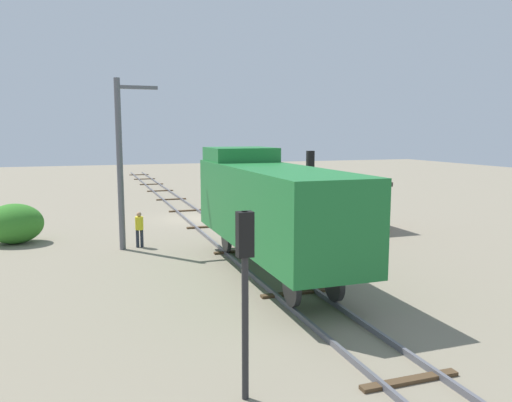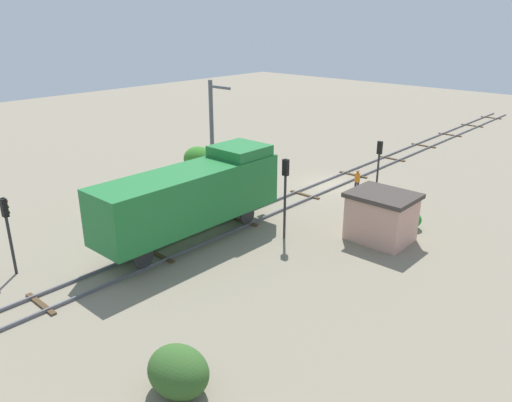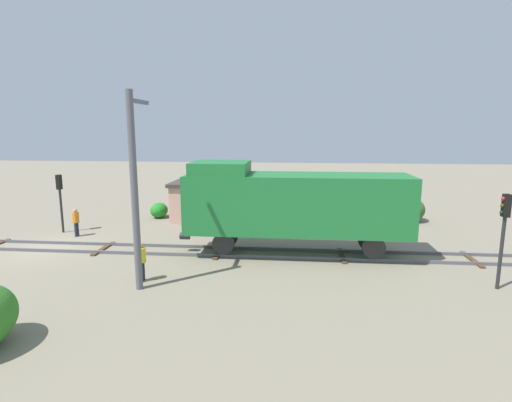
{
  "view_description": "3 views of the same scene",
  "coord_description": "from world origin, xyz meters",
  "px_view_note": "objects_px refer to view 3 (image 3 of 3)",
  "views": [
    {
      "loc": [
        6.5,
        30.7,
        5.4
      ],
      "look_at": [
        -0.67,
        9.8,
        2.37
      ],
      "focal_mm": 35.0,
      "sensor_mm": 36.0,
      "label": 1
    },
    {
      "loc": [
        -19.42,
        29.68,
        11.72
      ],
      "look_at": [
        -1.31,
        9.67,
        1.7
      ],
      "focal_mm": 35.0,
      "sensor_mm": 36.0,
      "label": 2
    },
    {
      "loc": [
        19.75,
        13.32,
        6.38
      ],
      "look_at": [
        -0.46,
        11.36,
        2.7
      ],
      "focal_mm": 28.0,
      "sensor_mm": 36.0,
      "label": 3
    }
  ],
  "objects_px": {
    "worker_near_track": "(76,220)",
    "traffic_signal_near": "(60,192)",
    "traffic_signal_far": "(504,224)",
    "traffic_signal_mid": "(231,184)",
    "relay_hut": "(194,200)",
    "catenary_mast": "(135,187)",
    "locomotive": "(293,202)",
    "worker_by_signal": "(142,259)"
  },
  "relations": [
    {
      "from": "worker_near_track",
      "to": "catenary_mast",
      "type": "bearing_deg",
      "value": -41.27
    },
    {
      "from": "worker_near_track",
      "to": "relay_hut",
      "type": "distance_m",
      "value": 7.82
    },
    {
      "from": "worker_near_track",
      "to": "traffic_signal_near",
      "type": "bearing_deg",
      "value": 155.43
    },
    {
      "from": "locomotive",
      "to": "traffic_signal_far",
      "type": "xyz_separation_m",
      "value": [
        3.6,
        8.29,
        -0.06
      ]
    },
    {
      "from": "locomotive",
      "to": "worker_by_signal",
      "type": "bearing_deg",
      "value": -56.39
    },
    {
      "from": "traffic_signal_far",
      "to": "traffic_signal_mid",
      "type": "bearing_deg",
      "value": -120.34
    },
    {
      "from": "traffic_signal_mid",
      "to": "worker_near_track",
      "type": "distance_m",
      "value": 9.59
    },
    {
      "from": "catenary_mast",
      "to": "relay_hut",
      "type": "height_order",
      "value": "catenary_mast"
    },
    {
      "from": "traffic_signal_far",
      "to": "worker_by_signal",
      "type": "height_order",
      "value": "traffic_signal_far"
    },
    {
      "from": "worker_near_track",
      "to": "worker_by_signal",
      "type": "bearing_deg",
      "value": -39.03
    },
    {
      "from": "worker_near_track",
      "to": "worker_by_signal",
      "type": "xyz_separation_m",
      "value": [
        6.6,
        6.64,
        0.0
      ]
    },
    {
      "from": "worker_near_track",
      "to": "worker_by_signal",
      "type": "height_order",
      "value": "same"
    },
    {
      "from": "worker_by_signal",
      "to": "catenary_mast",
      "type": "bearing_deg",
      "value": 138.83
    },
    {
      "from": "locomotive",
      "to": "worker_by_signal",
      "type": "height_order",
      "value": "locomotive"
    },
    {
      "from": "locomotive",
      "to": "worker_near_track",
      "type": "distance_m",
      "value": 13.3
    },
    {
      "from": "worker_near_track",
      "to": "catenary_mast",
      "type": "height_order",
      "value": "catenary_mast"
    },
    {
      "from": "locomotive",
      "to": "traffic_signal_mid",
      "type": "xyz_separation_m",
      "value": [
        -3.4,
        -3.67,
        0.39
      ]
    },
    {
      "from": "worker_by_signal",
      "to": "locomotive",
      "type": "bearing_deg",
      "value": -111.66
    },
    {
      "from": "locomotive",
      "to": "traffic_signal_mid",
      "type": "distance_m",
      "value": 5.02
    },
    {
      "from": "traffic_signal_near",
      "to": "catenary_mast",
      "type": "height_order",
      "value": "catenary_mast"
    },
    {
      "from": "traffic_signal_far",
      "to": "catenary_mast",
      "type": "distance_m",
      "value": 14.56
    },
    {
      "from": "traffic_signal_mid",
      "to": "worker_near_track",
      "type": "bearing_deg",
      "value": -83.85
    },
    {
      "from": "catenary_mast",
      "to": "relay_hut",
      "type": "xyz_separation_m",
      "value": [
        -12.44,
        -0.91,
        -2.77
      ]
    },
    {
      "from": "traffic_signal_near",
      "to": "catenary_mast",
      "type": "relative_size",
      "value": 0.46
    },
    {
      "from": "locomotive",
      "to": "worker_near_track",
      "type": "height_order",
      "value": "locomotive"
    },
    {
      "from": "traffic_signal_far",
      "to": "relay_hut",
      "type": "bearing_deg",
      "value": -125.9
    },
    {
      "from": "traffic_signal_near",
      "to": "traffic_signal_far",
      "type": "distance_m",
      "value": 23.61
    },
    {
      "from": "traffic_signal_near",
      "to": "worker_near_track",
      "type": "distance_m",
      "value": 2.21
    },
    {
      "from": "traffic_signal_mid",
      "to": "catenary_mast",
      "type": "distance_m",
      "value": 8.75
    },
    {
      "from": "traffic_signal_far",
      "to": "catenary_mast",
      "type": "xyz_separation_m",
      "value": [
        1.34,
        -14.42,
        1.45
      ]
    },
    {
      "from": "traffic_signal_near",
      "to": "worker_near_track",
      "type": "bearing_deg",
      "value": 59.64
    },
    {
      "from": "catenary_mast",
      "to": "traffic_signal_mid",
      "type": "bearing_deg",
      "value": 163.57
    },
    {
      "from": "traffic_signal_mid",
      "to": "worker_near_track",
      "type": "xyz_separation_m",
      "value": [
        1.0,
        -9.29,
        -2.16
      ]
    },
    {
      "from": "worker_by_signal",
      "to": "relay_hut",
      "type": "bearing_deg",
      "value": -51.72
    },
    {
      "from": "locomotive",
      "to": "traffic_signal_near",
      "type": "distance_m",
      "value": 14.68
    },
    {
      "from": "worker_near_track",
      "to": "catenary_mast",
      "type": "relative_size",
      "value": 0.22
    },
    {
      "from": "traffic_signal_mid",
      "to": "relay_hut",
      "type": "height_order",
      "value": "traffic_signal_mid"
    },
    {
      "from": "catenary_mast",
      "to": "relay_hut",
      "type": "bearing_deg",
      "value": -175.8
    },
    {
      "from": "traffic_signal_far",
      "to": "worker_by_signal",
      "type": "xyz_separation_m",
      "value": [
        0.6,
        -14.61,
        -1.72
      ]
    },
    {
      "from": "traffic_signal_near",
      "to": "traffic_signal_mid",
      "type": "relative_size",
      "value": 0.79
    },
    {
      "from": "traffic_signal_mid",
      "to": "relay_hut",
      "type": "bearing_deg",
      "value": -140.57
    },
    {
      "from": "locomotive",
      "to": "traffic_signal_mid",
      "type": "height_order",
      "value": "locomotive"
    }
  ]
}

